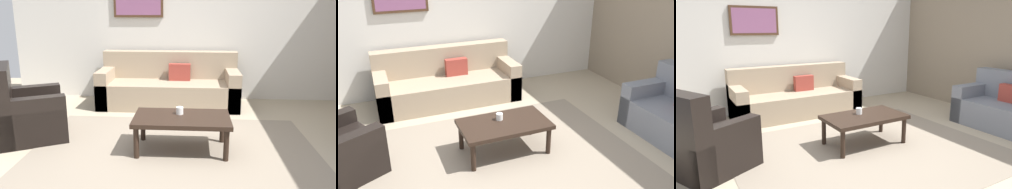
# 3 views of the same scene
# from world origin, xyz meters

# --- Properties ---
(ground_plane) EXTENTS (8.00, 8.00, 0.00)m
(ground_plane) POSITION_xyz_m (0.00, 0.00, 0.00)
(ground_plane) COLOR tan
(rear_partition) EXTENTS (6.00, 0.12, 2.80)m
(rear_partition) POSITION_xyz_m (0.00, 2.60, 1.40)
(rear_partition) COLOR silver
(rear_partition) RESTS_ON ground_plane
(area_rug) EXTENTS (3.32, 2.72, 0.01)m
(area_rug) POSITION_xyz_m (0.00, 0.00, 0.00)
(area_rug) COLOR gray
(area_rug) RESTS_ON ground_plane
(couch_main) EXTENTS (2.28, 0.87, 0.88)m
(couch_main) POSITION_xyz_m (-0.18, 2.11, 0.30)
(couch_main) COLOR gray
(couch_main) RESTS_ON ground_plane
(armchair_leather) EXTENTS (1.08, 1.08, 0.95)m
(armchair_leather) POSITION_xyz_m (-1.90, 0.46, 0.31)
(armchair_leather) COLOR black
(armchair_leather) RESTS_ON ground_plane
(coffee_table) EXTENTS (1.10, 0.64, 0.41)m
(coffee_table) POSITION_xyz_m (0.09, 0.23, 0.36)
(coffee_table) COLOR black
(coffee_table) RESTS_ON ground_plane
(cup) EXTENTS (0.08, 0.08, 0.08)m
(cup) POSITION_xyz_m (0.06, 0.32, 0.45)
(cup) COLOR white
(cup) RESTS_ON coffee_table
(framed_artwork) EXTENTS (0.86, 0.04, 0.51)m
(framed_artwork) POSITION_xyz_m (-0.74, 2.51, 1.69)
(framed_artwork) COLOR #472D1C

